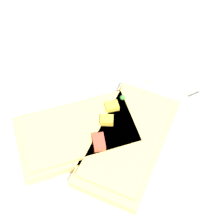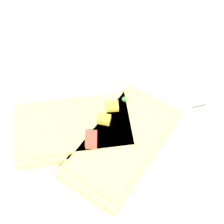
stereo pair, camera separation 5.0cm
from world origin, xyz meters
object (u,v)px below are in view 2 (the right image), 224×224
plate (112,118)px  knife (152,124)px  pizza_slice_corner (122,143)px  napkin (31,49)px  pizza_slice_main (76,128)px  fork (106,97)px

plate → knife: size_ratio=1.33×
pizza_slice_corner → napkin: 0.23m
knife → pizza_slice_corner: 0.05m
pizza_slice_corner → plate: bearing=-131.5°
plate → pizza_slice_main: bearing=-126.1°
fork → napkin: bearing=-58.3°
plate → pizza_slice_corner: (0.03, -0.04, 0.02)m
fork → pizza_slice_corner: bearing=87.6°
napkin → pizza_slice_corner: bearing=-25.8°
pizza_slice_main → pizza_slice_corner: 0.06m
napkin → pizza_slice_main: bearing=-36.4°
plate → pizza_slice_main: (-0.03, -0.04, 0.02)m
fork → pizza_slice_main: size_ratio=0.89×
fork → napkin: fork is taller
fork → knife: knife is taller
plate → fork: bearing=132.5°
napkin → knife: bearing=-13.0°
pizza_slice_main → fork: bearing=-132.1°
plate → knife: 0.06m
pizza_slice_corner → fork: bearing=-130.8°
fork → knife: (0.08, -0.01, 0.00)m
fork → knife: size_ratio=0.97×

